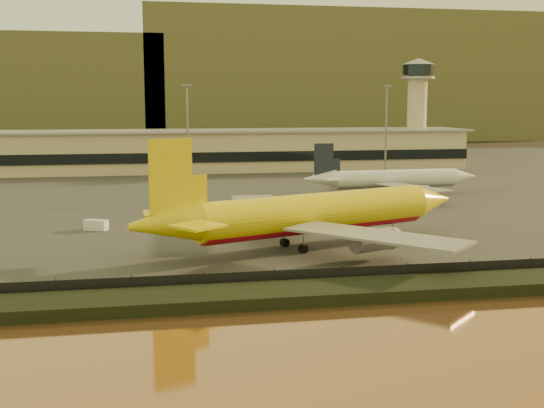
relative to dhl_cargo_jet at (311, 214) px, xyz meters
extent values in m
plane|color=black|center=(-3.48, -8.24, -5.16)|extent=(900.00, 900.00, 0.00)
cube|color=black|center=(-3.48, -25.24, -4.46)|extent=(320.00, 7.00, 1.40)
cube|color=#2D2D2D|center=(-3.48, 86.76, -5.06)|extent=(320.00, 220.00, 0.20)
cube|color=black|center=(-3.48, -21.24, -3.86)|extent=(300.00, 0.05, 2.20)
cube|color=tan|center=(-3.48, 116.76, 1.04)|extent=(160.00, 22.00, 12.00)
cube|color=black|center=(-3.48, 105.56, 0.04)|extent=(160.00, 0.60, 3.00)
cube|color=gray|center=(-3.48, 116.76, 7.34)|extent=(164.00, 24.00, 0.60)
cylinder|color=tan|center=(66.52, 122.76, 10.04)|extent=(6.40, 6.40, 30.00)
cylinder|color=black|center=(66.52, 122.76, 26.79)|extent=(10.40, 10.40, 3.50)
cone|color=gray|center=(66.52, 122.76, 29.54)|extent=(11.20, 11.20, 2.00)
cylinder|color=gray|center=(66.52, 122.76, 24.24)|extent=(11.20, 11.20, 0.80)
cylinder|color=slate|center=(-13.48, 71.76, 7.54)|extent=(0.50, 0.50, 25.00)
cube|color=slate|center=(-13.48, 71.76, 20.24)|extent=(2.20, 2.20, 0.40)
cylinder|color=slate|center=(36.52, 69.76, 7.54)|extent=(0.50, 0.50, 25.00)
cube|color=slate|center=(36.52, 69.76, 20.24)|extent=(2.20, 2.20, 0.40)
cube|color=brown|center=(86.52, 331.76, 29.84)|extent=(220.00, 160.00, 70.00)
cylinder|color=#DBC20B|center=(0.95, 0.36, 0.30)|extent=(37.85, 18.68, 5.54)
cylinder|color=#A30916|center=(0.95, 0.36, -0.67)|extent=(36.42, 17.16, 4.32)
cone|color=#DBC20B|center=(22.39, 8.41, 0.30)|extent=(8.93, 7.81, 5.54)
cone|color=#DBC20B|center=(-21.49, -8.07, 0.72)|extent=(10.92, 8.56, 5.54)
cube|color=#DBC20B|center=(-20.49, -7.70, 6.81)|extent=(5.64, 2.48, 9.69)
cube|color=#DBC20B|center=(-21.44, -2.14, 1.13)|extent=(5.56, 5.50, 0.33)
cube|color=#DBC20B|center=(-17.54, -12.51, 1.13)|extent=(7.45, 7.44, 0.33)
cube|color=gray|center=(-5.24, 13.79, -0.67)|extent=(8.04, 24.14, 0.33)
cylinder|color=gray|center=(-1.48, 11.36, -2.19)|extent=(7.05, 5.10, 3.05)
cube|color=gray|center=(5.14, -13.83, -0.67)|extent=(21.71, 22.69, 0.33)
cylinder|color=gray|center=(6.37, -9.53, -2.19)|extent=(7.05, 5.10, 3.05)
cylinder|color=black|center=(14.66, 5.51, -4.35)|extent=(1.48, 1.34, 1.22)
cylinder|color=slate|center=(14.66, 5.51, -3.72)|extent=(0.21, 0.21, 2.49)
cylinder|color=black|center=(-1.91, -3.38, -4.35)|extent=(1.48, 1.34, 1.22)
cylinder|color=slate|center=(-1.91, -3.38, -3.72)|extent=(0.21, 0.21, 2.49)
cylinder|color=black|center=(-3.67, 1.29, -4.35)|extent=(1.48, 1.34, 1.22)
cylinder|color=slate|center=(-3.67, 1.29, -3.72)|extent=(0.21, 0.21, 2.49)
cylinder|color=silver|center=(32.85, 52.47, -1.14)|extent=(29.14, 5.21, 4.03)
cylinder|color=gray|center=(32.85, 52.47, -1.84)|extent=(28.29, 4.30, 3.14)
cone|color=silver|center=(50.15, 53.18, -1.14)|extent=(5.80, 4.26, 4.03)
cone|color=silver|center=(14.74, 51.72, -0.83)|extent=(7.41, 4.32, 4.03)
cube|color=black|center=(15.55, 51.75, 3.60)|extent=(4.44, 0.50, 7.05)
cube|color=silver|center=(16.19, 55.81, -0.53)|extent=(4.91, 4.77, 0.24)
cube|color=silver|center=(16.52, 47.76, -0.53)|extent=(5.11, 4.99, 0.24)
cube|color=gray|center=(31.59, 63.50, -1.84)|extent=(11.40, 18.96, 0.24)
cylinder|color=gray|center=(33.71, 60.86, -2.95)|extent=(4.92, 2.41, 2.21)
cube|color=gray|center=(32.50, 41.37, -1.84)|extent=(12.61, 18.83, 0.24)
cylinder|color=gray|center=(34.40, 44.17, -2.95)|extent=(4.92, 2.41, 2.21)
cylinder|color=black|center=(43.92, 52.92, -4.52)|extent=(0.91, 0.74, 0.89)
cylinder|color=slate|center=(43.92, 52.92, -4.06)|extent=(0.21, 0.21, 1.81)
cylinder|color=black|center=(29.91, 50.53, -4.52)|extent=(0.91, 0.74, 0.89)
cylinder|color=slate|center=(29.91, 50.53, -4.06)|extent=(0.21, 0.21, 1.81)
cylinder|color=black|center=(29.76, 54.15, -4.52)|extent=(0.91, 0.74, 0.89)
cylinder|color=slate|center=(29.76, 54.15, -4.06)|extent=(0.21, 0.21, 1.81)
cube|color=#DBC20B|center=(-0.09, 17.92, -4.03)|extent=(4.51, 2.92, 1.87)
cube|color=silver|center=(-32.08, 19.94, -4.10)|extent=(4.19, 3.14, 1.72)
camera|label=1|loc=(-23.51, -95.61, 16.29)|focal=45.00mm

